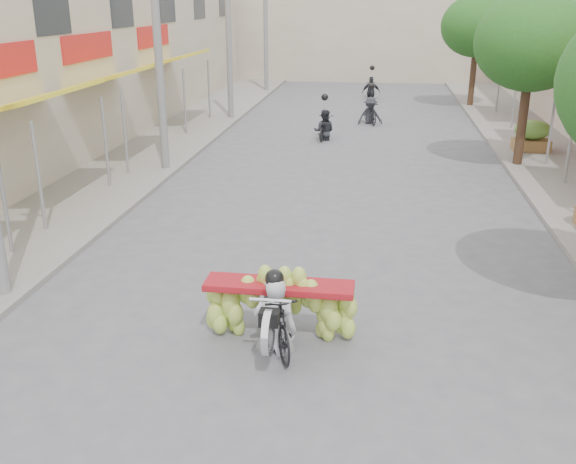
# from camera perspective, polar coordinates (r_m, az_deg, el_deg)

# --- Properties ---
(ground) EXTENTS (120.00, 120.00, 0.00)m
(ground) POSITION_cam_1_polar(r_m,az_deg,el_deg) (8.27, -0.74, -17.25)
(ground) COLOR #56565B
(ground) RESTS_ON ground
(sidewalk_left) EXTENTS (4.00, 60.00, 0.12)m
(sidewalk_left) POSITION_cam_1_polar(r_m,az_deg,el_deg) (23.47, -12.21, 7.43)
(sidewalk_left) COLOR gray
(sidewalk_left) RESTS_ON ground
(sidewalk_right) EXTENTS (4.00, 60.00, 0.12)m
(sidewalk_right) POSITION_cam_1_polar(r_m,az_deg,el_deg) (22.85, 23.15, 5.93)
(sidewalk_right) COLOR gray
(sidewalk_right) RESTS_ON ground
(far_building) EXTENTS (20.00, 6.00, 7.00)m
(far_building) POSITION_cam_1_polar(r_m,az_deg,el_deg) (44.53, 7.11, 17.97)
(far_building) COLOR #B1A38C
(far_building) RESTS_ON ground
(utility_pole_mid) EXTENTS (0.60, 0.24, 8.00)m
(utility_pole_mid) POSITION_cam_1_polar(r_m,az_deg,el_deg) (19.60, -11.56, 16.80)
(utility_pole_mid) COLOR slate
(utility_pole_mid) RESTS_ON ground
(utility_pole_far) EXTENTS (0.60, 0.24, 8.00)m
(utility_pole_far) POSITION_cam_1_polar(r_m,az_deg,el_deg) (28.25, -5.33, 17.98)
(utility_pole_far) COLOR slate
(utility_pole_far) RESTS_ON ground
(utility_pole_back) EXTENTS (0.60, 0.24, 8.00)m
(utility_pole_back) POSITION_cam_1_polar(r_m,az_deg,el_deg) (37.07, -2.01, 18.52)
(utility_pole_back) COLOR slate
(utility_pole_back) RESTS_ON ground
(street_tree_mid) EXTENTS (3.40, 3.40, 5.25)m
(street_tree_mid) POSITION_cam_1_polar(r_m,az_deg,el_deg) (20.99, 20.89, 15.46)
(street_tree_mid) COLOR #3A2719
(street_tree_mid) RESTS_ON ground
(street_tree_far) EXTENTS (3.40, 3.40, 5.25)m
(street_tree_far) POSITION_cam_1_polar(r_m,az_deg,el_deg) (32.81, 16.49, 17.14)
(street_tree_far) COLOR #3A2719
(street_tree_far) RESTS_ON ground
(produce_crate_far) EXTENTS (1.20, 0.88, 1.16)m
(produce_crate_far) POSITION_cam_1_polar(r_m,az_deg,el_deg) (23.48, 20.89, 8.21)
(produce_crate_far) COLOR olive
(produce_crate_far) RESTS_ON ground
(banana_motorbike) EXTENTS (2.29, 1.86, 2.25)m
(banana_motorbike) POSITION_cam_1_polar(r_m,az_deg,el_deg) (9.68, -1.00, -6.11)
(banana_motorbike) COLOR black
(banana_motorbike) RESTS_ON ground
(pedestrian) EXTENTS (1.00, 0.73, 1.83)m
(pedestrian) POSITION_cam_1_polar(r_m,az_deg,el_deg) (23.93, 20.54, 9.23)
(pedestrian) COLOR silver
(pedestrian) RESTS_ON ground
(bg_motorbike_a) EXTENTS (0.84, 1.55, 1.95)m
(bg_motorbike_a) POSITION_cam_1_polar(r_m,az_deg,el_deg) (24.34, 3.24, 9.98)
(bg_motorbike_a) COLOR black
(bg_motorbike_a) RESTS_ON ground
(bg_motorbike_b) EXTENTS (1.18, 1.64, 1.95)m
(bg_motorbike_b) POSITION_cam_1_polar(r_m,az_deg,el_deg) (27.64, 7.36, 11.27)
(bg_motorbike_b) COLOR black
(bg_motorbike_b) RESTS_ON ground
(bg_motorbike_c) EXTENTS (1.00, 1.46, 1.95)m
(bg_motorbike_c) POSITION_cam_1_polar(r_m,az_deg,el_deg) (35.12, 7.44, 13.07)
(bg_motorbike_c) COLOR black
(bg_motorbike_c) RESTS_ON ground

